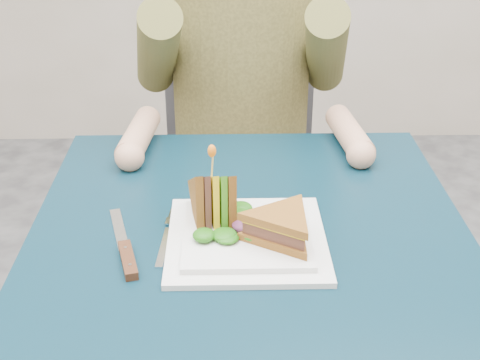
{
  "coord_description": "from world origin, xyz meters",
  "views": [
    {
      "loc": [
        -0.04,
        -1.0,
        1.33
      ],
      "look_at": [
        -0.02,
        -0.02,
        0.82
      ],
      "focal_mm": 50.0,
      "sensor_mm": 36.0,
      "label": 1
    }
  ],
  "objects_px": {
    "knife": "(126,254)",
    "sandwich_flat": "(282,226)",
    "sandwich_upright": "(213,201)",
    "fork": "(167,238)",
    "chair": "(240,150)",
    "diner": "(241,28)",
    "table": "(249,258)",
    "plate": "(247,238)"
  },
  "relations": [
    {
      "from": "chair",
      "to": "sandwich_flat",
      "type": "xyz_separation_m",
      "value": [
        0.05,
        -0.79,
        0.23
      ]
    },
    {
      "from": "chair",
      "to": "sandwich_upright",
      "type": "xyz_separation_m",
      "value": [
        -0.06,
        -0.72,
        0.24
      ]
    },
    {
      "from": "sandwich_flat",
      "to": "sandwich_upright",
      "type": "height_order",
      "value": "sandwich_upright"
    },
    {
      "from": "chair",
      "to": "knife",
      "type": "relative_size",
      "value": 4.26
    },
    {
      "from": "chair",
      "to": "diner",
      "type": "relative_size",
      "value": 1.25
    },
    {
      "from": "diner",
      "to": "sandwich_flat",
      "type": "bearing_deg",
      "value": -85.89
    },
    {
      "from": "chair",
      "to": "table",
      "type": "bearing_deg",
      "value": -90.0
    },
    {
      "from": "diner",
      "to": "fork",
      "type": "distance_m",
      "value": 0.68
    },
    {
      "from": "sandwich_upright",
      "to": "knife",
      "type": "bearing_deg",
      "value": -148.81
    },
    {
      "from": "diner",
      "to": "fork",
      "type": "relative_size",
      "value": 4.15
    },
    {
      "from": "sandwich_flat",
      "to": "plate",
      "type": "bearing_deg",
      "value": 155.56
    },
    {
      "from": "table",
      "to": "sandwich_flat",
      "type": "relative_size",
      "value": 3.83
    },
    {
      "from": "sandwich_upright",
      "to": "sandwich_flat",
      "type": "bearing_deg",
      "value": -32.37
    },
    {
      "from": "table",
      "to": "chair",
      "type": "xyz_separation_m",
      "value": [
        0.0,
        0.7,
        -0.11
      ]
    },
    {
      "from": "table",
      "to": "sandwich_upright",
      "type": "bearing_deg",
      "value": -158.88
    },
    {
      "from": "sandwich_flat",
      "to": "fork",
      "type": "distance_m",
      "value": 0.2
    },
    {
      "from": "plate",
      "to": "knife",
      "type": "xyz_separation_m",
      "value": [
        -0.19,
        -0.04,
        -0.0
      ]
    },
    {
      "from": "plate",
      "to": "sandwich_flat",
      "type": "xyz_separation_m",
      "value": [
        0.05,
        -0.03,
        0.04
      ]
    },
    {
      "from": "sandwich_upright",
      "to": "diner",
      "type": "bearing_deg",
      "value": 84.19
    },
    {
      "from": "chair",
      "to": "knife",
      "type": "xyz_separation_m",
      "value": [
        -0.2,
        -0.8,
        0.2
      ]
    },
    {
      "from": "diner",
      "to": "sandwich_upright",
      "type": "xyz_separation_m",
      "value": [
        -0.06,
        -0.61,
        -0.13
      ]
    },
    {
      "from": "sandwich_upright",
      "to": "fork",
      "type": "bearing_deg",
      "value": -157.36
    },
    {
      "from": "diner",
      "to": "sandwich_flat",
      "type": "relative_size",
      "value": 3.81
    },
    {
      "from": "plate",
      "to": "fork",
      "type": "relative_size",
      "value": 1.45
    },
    {
      "from": "knife",
      "to": "sandwich_flat",
      "type": "bearing_deg",
      "value": 3.11
    },
    {
      "from": "diner",
      "to": "sandwich_upright",
      "type": "distance_m",
      "value": 0.62
    },
    {
      "from": "sandwich_flat",
      "to": "fork",
      "type": "height_order",
      "value": "sandwich_flat"
    },
    {
      "from": "sandwich_upright",
      "to": "fork",
      "type": "height_order",
      "value": "sandwich_upright"
    },
    {
      "from": "chair",
      "to": "plate",
      "type": "bearing_deg",
      "value": -90.48
    },
    {
      "from": "sandwich_flat",
      "to": "sandwich_upright",
      "type": "xyz_separation_m",
      "value": [
        -0.11,
        0.07,
        0.01
      ]
    },
    {
      "from": "table",
      "to": "plate",
      "type": "xyz_separation_m",
      "value": [
        -0.01,
        -0.07,
        0.09
      ]
    },
    {
      "from": "sandwich_flat",
      "to": "sandwich_upright",
      "type": "relative_size",
      "value": 1.3
    },
    {
      "from": "chair",
      "to": "sandwich_upright",
      "type": "height_order",
      "value": "chair"
    },
    {
      "from": "diner",
      "to": "sandwich_upright",
      "type": "height_order",
      "value": "diner"
    },
    {
      "from": "diner",
      "to": "chair",
      "type": "bearing_deg",
      "value": 90.0
    },
    {
      "from": "fork",
      "to": "knife",
      "type": "relative_size",
      "value": 0.82
    },
    {
      "from": "table",
      "to": "sandwich_flat",
      "type": "xyz_separation_m",
      "value": [
        0.05,
        -0.09,
        0.12
      ]
    },
    {
      "from": "sandwich_upright",
      "to": "fork",
      "type": "distance_m",
      "value": 0.1
    },
    {
      "from": "sandwich_flat",
      "to": "diner",
      "type": "bearing_deg",
      "value": 94.11
    },
    {
      "from": "diner",
      "to": "knife",
      "type": "relative_size",
      "value": 3.41
    },
    {
      "from": "plate",
      "to": "table",
      "type": "bearing_deg",
      "value": 84.7
    },
    {
      "from": "chair",
      "to": "fork",
      "type": "xyz_separation_m",
      "value": [
        -0.14,
        -0.75,
        0.19
      ]
    }
  ]
}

